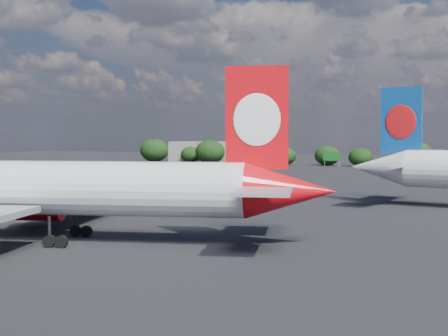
% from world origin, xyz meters
% --- Properties ---
extents(ground, '(500.00, 500.00, 0.00)m').
position_xyz_m(ground, '(0.00, 60.00, 0.00)').
color(ground, black).
rests_on(ground, ground).
extents(qantas_airliner, '(51.08, 48.96, 16.91)m').
position_xyz_m(qantas_airliner, '(-4.37, 17.81, 5.15)').
color(qantas_airliner, silver).
rests_on(qantas_airliner, ground).
extents(terminal_building, '(42.00, 16.00, 8.00)m').
position_xyz_m(terminal_building, '(-65.00, 192.00, 4.00)').
color(terminal_building, gray).
rests_on(terminal_building, ground).
extents(highway_sign, '(6.00, 0.30, 4.50)m').
position_xyz_m(highway_sign, '(-18.00, 176.00, 3.13)').
color(highway_sign, '#125C1A').
rests_on(highway_sign, ground).
extents(billboard_yellow, '(5.00, 0.30, 5.50)m').
position_xyz_m(billboard_yellow, '(12.00, 182.00, 3.87)').
color(billboard_yellow, orange).
rests_on(billboard_yellow, ground).
extents(horizon_treeline, '(205.68, 16.41, 9.13)m').
position_xyz_m(horizon_treeline, '(9.64, 180.13, 3.94)').
color(horizon_treeline, black).
rests_on(horizon_treeline, ground).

